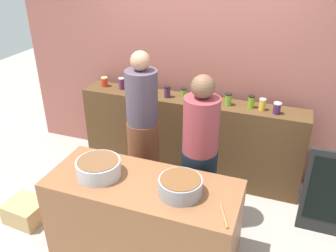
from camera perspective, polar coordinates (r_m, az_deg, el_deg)
The scene contains 22 objects.
ground at distance 3.81m, azimuth -1.89°, elevation -16.50°, with size 12.00×12.00×0.00m, color #A2978E.
storefront_wall at distance 4.28m, azimuth 5.20°, elevation 11.80°, with size 4.80×0.12×3.00m, color #98564C.
display_shelf at distance 4.34m, azimuth 3.42°, elevation -1.95°, with size 2.70×0.36×1.04m, color #4E341C.
prep_table at distance 3.33m, azimuth -3.99°, elevation -14.78°, with size 1.70×0.70×0.82m, color brown.
preserve_jar_0 at distance 4.54m, azimuth -10.25°, elevation 7.08°, with size 0.08×0.08×0.12m.
preserve_jar_1 at distance 4.42m, azimuth -7.55°, elevation 6.86°, with size 0.07×0.07×0.14m.
preserve_jar_2 at distance 4.33m, azimuth -6.42°, elevation 6.33°, with size 0.09×0.09×0.12m.
preserve_jar_3 at distance 4.29m, azimuth -3.43°, elevation 6.12°, with size 0.07×0.07×0.11m.
preserve_jar_4 at distance 4.14m, azimuth -0.11°, elevation 5.59°, with size 0.08×0.08×0.14m.
preserve_jar_5 at distance 4.14m, azimuth 2.56°, elevation 5.39°, with size 0.08×0.08×0.11m.
preserve_jar_6 at distance 4.09m, azimuth 5.56°, elevation 5.05°, with size 0.08×0.08×0.12m.
preserve_jar_7 at distance 3.98m, azimuth 9.75°, elevation 4.30°, with size 0.08×0.08×0.14m.
preserve_jar_8 at distance 3.97m, azimuth 13.34°, elevation 3.88°, with size 0.07×0.07×0.14m.
preserve_jar_9 at distance 3.94m, azimuth 15.04°, elevation 3.39°, with size 0.07×0.07×0.13m.
preserve_jar_10 at distance 3.90m, azimuth 17.27°, elevation 2.77°, with size 0.08×0.08×0.13m.
cooking_pot_left at distance 3.18m, azimuth -11.20°, elevation -6.68°, with size 0.39×0.39×0.15m.
cooking_pot_center at distance 2.91m, azimuth 2.01°, elevation -9.74°, with size 0.36×0.36×0.15m.
wooden_spoon at distance 2.77m, azimuth 9.05°, elevation -14.14°, with size 0.02×0.02×0.26m, color #9E703D.
cook_with_tongs at distance 3.85m, azimuth -4.06°, elevation -1.51°, with size 0.35×0.35×1.73m.
cook_in_cap at distance 3.45m, azimuth 5.09°, elevation -6.00°, with size 0.35×0.35×1.65m.
bread_crate at distance 4.14m, azimuth -22.03°, elevation -12.68°, with size 0.39×0.34×0.22m, color tan.
chalkboard_sign at distance 3.82m, azimuth 25.46°, elevation -10.12°, with size 0.60×0.05×0.96m.
Camera 1 is at (1.06, -2.53, 2.65)m, focal length 37.57 mm.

